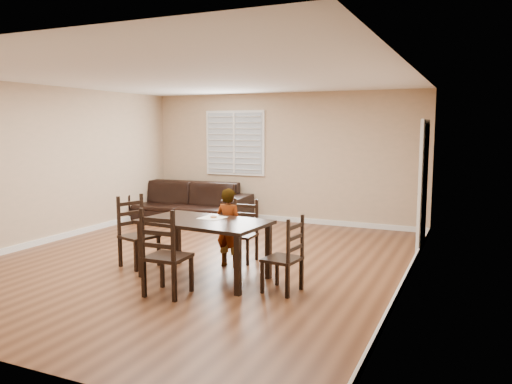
% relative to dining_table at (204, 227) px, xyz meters
% --- Properties ---
extents(ground, '(7.00, 7.00, 0.00)m').
position_rel_dining_table_xyz_m(ground, '(-0.52, 0.70, -0.69)').
color(ground, brown).
rests_on(ground, ground).
extents(room, '(6.04, 7.04, 2.72)m').
position_rel_dining_table_xyz_m(room, '(-0.49, 0.88, 1.11)').
color(room, tan).
rests_on(room, ground).
extents(dining_table, '(1.74, 1.08, 0.78)m').
position_rel_dining_table_xyz_m(dining_table, '(0.00, 0.00, 0.00)').
color(dining_table, black).
rests_on(dining_table, ground).
extents(chair_near, '(0.42, 0.39, 0.92)m').
position_rel_dining_table_xyz_m(chair_near, '(0.08, 1.04, -0.27)').
color(chair_near, black).
rests_on(chair_near, ground).
extents(chair_far, '(0.49, 0.46, 1.07)m').
position_rel_dining_table_xyz_m(chair_far, '(-0.07, -0.88, -0.21)').
color(chair_far, black).
rests_on(chair_far, ground).
extents(chair_left, '(0.54, 0.56, 1.02)m').
position_rel_dining_table_xyz_m(chair_left, '(-1.26, 0.14, -0.23)').
color(chair_left, black).
rests_on(chair_left, ground).
extents(chair_right, '(0.45, 0.47, 0.94)m').
position_rel_dining_table_xyz_m(chair_right, '(1.25, -0.12, -0.27)').
color(chair_right, black).
rests_on(chair_right, ground).
extents(child, '(0.44, 0.31, 1.14)m').
position_rel_dining_table_xyz_m(child, '(0.05, 0.60, -0.12)').
color(child, gray).
rests_on(child, ground).
extents(napkin, '(0.33, 0.33, 0.00)m').
position_rel_dining_table_xyz_m(napkin, '(0.02, 0.19, 0.09)').
color(napkin, beige).
rests_on(napkin, dining_table).
extents(donut, '(0.09, 0.09, 0.03)m').
position_rel_dining_table_xyz_m(donut, '(0.04, 0.18, 0.11)').
color(donut, '#BE7B44').
rests_on(donut, napkin).
extents(sofa, '(2.85, 1.27, 0.81)m').
position_rel_dining_table_xyz_m(sofa, '(-2.48, 3.47, -0.28)').
color(sofa, black).
rests_on(sofa, ground).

